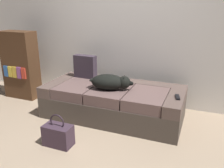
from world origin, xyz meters
name	(u,v)px	position (x,y,z in m)	size (l,w,h in m)	color
ground_plane	(76,158)	(0.00, 0.00, 0.00)	(10.00, 10.00, 0.00)	tan
back_wall	(130,11)	(0.00, 1.72, 1.40)	(6.40, 0.10, 2.80)	silver
couch	(113,102)	(0.00, 1.04, 0.22)	(1.88, 0.87, 0.44)	#473D36
dog_dark	(111,82)	(0.01, 0.92, 0.55)	(0.58, 0.34, 0.20)	black
tv_remote	(177,97)	(0.86, 0.94, 0.45)	(0.04, 0.15, 0.02)	black
throw_pillow	(85,67)	(-0.55, 1.27, 0.61)	(0.34, 0.12, 0.34)	#382E39
handbag	(58,135)	(-0.30, 0.14, 0.13)	(0.32, 0.18, 0.38)	#3A2A37
bookshelf	(21,65)	(-1.70, 1.19, 0.55)	(0.56, 0.30, 1.10)	#492E1B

